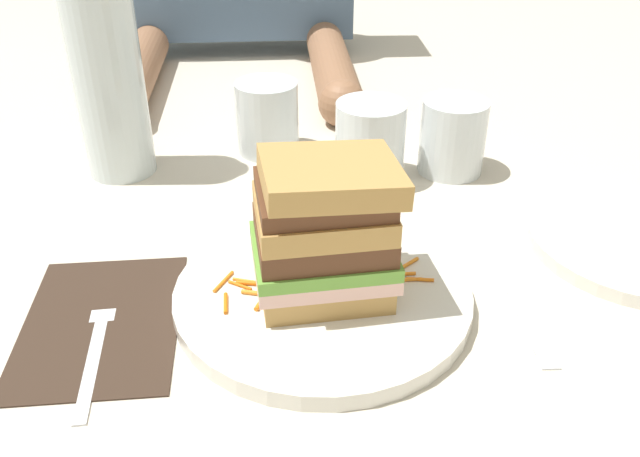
{
  "coord_description": "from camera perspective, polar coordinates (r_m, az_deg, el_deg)",
  "views": [
    {
      "loc": [
        -0.02,
        -0.48,
        0.36
      ],
      "look_at": [
        0.02,
        0.0,
        0.06
      ],
      "focal_mm": 37.89,
      "sensor_mm": 36.0,
      "label": 1
    }
  ],
  "objects": [
    {
      "name": "carrot_shred_4",
      "position": [
        0.57,
        -6.78,
        -4.78
      ],
      "size": [
        0.02,
        0.01,
        0.0
      ],
      "primitive_type": "cylinder",
      "rotation": [
        0.0,
        1.57,
        5.71
      ],
      "color": "orange",
      "rests_on": "main_plate"
    },
    {
      "name": "carrot_shred_8",
      "position": [
        0.59,
        6.87,
        -3.84
      ],
      "size": [
        0.03,
        0.0,
        0.0
      ],
      "primitive_type": "cylinder",
      "rotation": [
        0.0,
        1.57,
        0.01
      ],
      "color": "orange",
      "rests_on": "main_plate"
    },
    {
      "name": "carrot_shred_9",
      "position": [
        0.58,
        7.12,
        -4.32
      ],
      "size": [
        0.03,
        0.0,
        0.0
      ],
      "primitive_type": "cylinder",
      "rotation": [
        0.0,
        1.57,
        0.01
      ],
      "color": "orange",
      "rests_on": "main_plate"
    },
    {
      "name": "water_bottle",
      "position": [
        0.77,
        -17.84,
        14.21
      ],
      "size": [
        0.08,
        0.08,
        0.31
      ],
      "color": "silver",
      "rests_on": "ground_plane"
    },
    {
      "name": "carrot_shred_1",
      "position": [
        0.56,
        -7.97,
        -6.28
      ],
      "size": [
        0.0,
        0.03,
        0.0
      ],
      "primitive_type": "cylinder",
      "rotation": [
        0.0,
        1.57,
        4.75
      ],
      "color": "orange",
      "rests_on": "main_plate"
    },
    {
      "name": "carrot_shred_0",
      "position": [
        0.57,
        -5.91,
        -4.62
      ],
      "size": [
        0.02,
        0.01,
        0.0
      ],
      "primitive_type": "cylinder",
      "rotation": [
        0.0,
        1.57,
        6.1
      ],
      "color": "orange",
      "rests_on": "main_plate"
    },
    {
      "name": "juice_glass",
      "position": [
        0.76,
        4.23,
        6.99
      ],
      "size": [
        0.08,
        0.08,
        0.09
      ],
      "color": "white",
      "rests_on": "ground_plane"
    },
    {
      "name": "carrot_shred_7",
      "position": [
        0.6,
        6.22,
        -2.93
      ],
      "size": [
        0.01,
        0.03,
        0.0
      ],
      "primitive_type": "cylinder",
      "rotation": [
        0.0,
        1.57,
        1.88
      ],
      "color": "orange",
      "rests_on": "main_plate"
    },
    {
      "name": "main_plate",
      "position": [
        0.57,
        0.22,
        -5.62
      ],
      "size": [
        0.25,
        0.25,
        0.02
      ],
      "primitive_type": "cylinder",
      "color": "white",
      "rests_on": "ground_plane"
    },
    {
      "name": "carrot_shred_11",
      "position": [
        0.58,
        8.44,
        -4.27
      ],
      "size": [
        0.02,
        0.01,
        0.0
      ],
      "primitive_type": "cylinder",
      "rotation": [
        0.0,
        1.57,
        2.98
      ],
      "color": "orange",
      "rests_on": "main_plate"
    },
    {
      "name": "empty_tumbler_1",
      "position": [
        0.79,
        11.14,
        7.62
      ],
      "size": [
        0.07,
        0.07,
        0.08
      ],
      "primitive_type": "cylinder",
      "color": "silver",
      "rests_on": "ground_plane"
    },
    {
      "name": "knife",
      "position": [
        0.61,
        16.22,
        -5.22
      ],
      "size": [
        0.02,
        0.2,
        0.0
      ],
      "color": "silver",
      "rests_on": "ground_plane"
    },
    {
      "name": "carrot_shred_6",
      "position": [
        0.56,
        -5.55,
        -5.44
      ],
      "size": [
        0.02,
        0.01,
        0.0
      ],
      "primitive_type": "cylinder",
      "rotation": [
        0.0,
        1.57,
        6.01
      ],
      "color": "orange",
      "rests_on": "main_plate"
    },
    {
      "name": "side_plate",
      "position": [
        0.71,
        25.36,
        -0.92
      ],
      "size": [
        0.21,
        0.21,
        0.01
      ],
      "primitive_type": "cylinder",
      "color": "white",
      "rests_on": "ground_plane"
    },
    {
      "name": "ground_plane",
      "position": [
        0.6,
        -1.71,
        -4.81
      ],
      "size": [
        3.0,
        3.0,
        0.0
      ],
      "primitive_type": "plane",
      "color": "beige"
    },
    {
      "name": "empty_tumbler_0",
      "position": [
        0.82,
        -4.46,
        9.33
      ],
      "size": [
        0.07,
        0.07,
        0.09
      ],
      "primitive_type": "cylinder",
      "color": "silver",
      "rests_on": "ground_plane"
    },
    {
      "name": "carrot_shred_5",
      "position": [
        0.58,
        -6.43,
        -4.38
      ],
      "size": [
        0.02,
        0.01,
        0.0
      ],
      "primitive_type": "cylinder",
      "rotation": [
        0.0,
        1.57,
        2.82
      ],
      "color": "orange",
      "rests_on": "main_plate"
    },
    {
      "name": "carrot_shred_3",
      "position": [
        0.55,
        -5.04,
        -6.24
      ],
      "size": [
        0.01,
        0.02,
        0.0
      ],
      "primitive_type": "cylinder",
      "rotation": [
        0.0,
        1.57,
        1.17
      ],
      "color": "orange",
      "rests_on": "main_plate"
    },
    {
      "name": "sandwich",
      "position": [
        0.54,
        0.34,
        -0.12
      ],
      "size": [
        0.12,
        0.1,
        0.12
      ],
      "color": "tan",
      "rests_on": "main_plate"
    },
    {
      "name": "fork",
      "position": [
        0.56,
        -18.34,
        -8.66
      ],
      "size": [
        0.02,
        0.17,
        0.0
      ],
      "color": "silver",
      "rests_on": "napkin_dark"
    },
    {
      "name": "carrot_shred_10",
      "position": [
        0.6,
        7.27,
        -3.0
      ],
      "size": [
        0.03,
        0.02,
        0.0
      ],
      "primitive_type": "cylinder",
      "rotation": [
        0.0,
        1.57,
        0.67
      ],
      "color": "orange",
      "rests_on": "main_plate"
    },
    {
      "name": "carrot_shred_2",
      "position": [
        0.58,
        -8.16,
        -4.45
      ],
      "size": [
        0.02,
        0.03,
        0.0
      ],
      "primitive_type": "cylinder",
      "rotation": [
        0.0,
        1.57,
        1.08
      ],
      "color": "orange",
      "rests_on": "main_plate"
    },
    {
      "name": "napkin_dark",
      "position": [
        0.58,
        -17.99,
        -7.49
      ],
      "size": [
        0.13,
        0.18,
        0.0
      ],
      "primitive_type": "cube",
      "rotation": [
        0.0,
        0.0,
        0.02
      ],
      "color": "#38281E",
      "rests_on": "ground_plane"
    }
  ]
}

